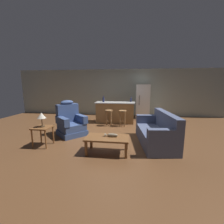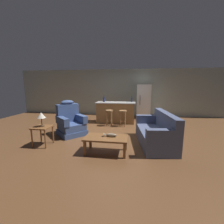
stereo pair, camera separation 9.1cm
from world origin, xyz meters
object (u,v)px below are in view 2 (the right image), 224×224
at_px(kitchen_island, 116,112).
at_px(bottle_tall_green, 132,100).
at_px(couch, 157,133).
at_px(bar_stool_right, 123,115).
at_px(fish_figurine, 110,135).
at_px(table_lamp, 41,116).
at_px(end_table, 42,130).
at_px(coffee_table, 106,139).
at_px(bottle_short_amber, 104,100).
at_px(recliner_near_lamp, 71,123).
at_px(refrigerator, 143,101).
at_px(bar_stool_left, 109,115).

xyz_separation_m(kitchen_island, bottle_tall_green, (0.72, 0.21, 0.57)).
xyz_separation_m(couch, bar_stool_right, (-1.14, 1.79, 0.13)).
distance_m(fish_figurine, table_lamp, 2.04).
height_order(couch, bar_stool_right, couch).
bearing_deg(end_table, couch, 10.53).
distance_m(coffee_table, table_lamp, 1.97).
bearing_deg(bottle_tall_green, bar_stool_right, -111.76).
xyz_separation_m(fish_figurine, kitchen_island, (-0.26, 3.18, 0.02)).
bearing_deg(bottle_short_amber, recliner_near_lamp, -112.86).
distance_m(kitchen_island, bar_stool_right, 0.74).
bearing_deg(bottle_short_amber, kitchen_island, 3.07).
xyz_separation_m(bottle_tall_green, bottle_short_amber, (-1.26, -0.24, 0.01)).
distance_m(couch, bar_stool_right, 2.12).
xyz_separation_m(coffee_table, kitchen_island, (-0.16, 3.22, 0.11)).
relative_size(fish_figurine, table_lamp, 0.83).
bearing_deg(bottle_short_amber, end_table, -111.75).
bearing_deg(refrigerator, couch, -86.74).
xyz_separation_m(recliner_near_lamp, bar_stool_right, (1.74, 1.33, 0.05)).
bearing_deg(refrigerator, coffee_table, -104.71).
bearing_deg(couch, end_table, 3.38).
xyz_separation_m(refrigerator, bottle_tall_green, (-0.60, -0.99, 0.17)).
bearing_deg(kitchen_island, coffee_table, -87.09).
relative_size(couch, bar_stool_left, 2.93).
bearing_deg(couch, table_lamp, 3.30).
xyz_separation_m(bar_stool_left, bottle_tall_green, (0.92, 0.84, 0.58)).
bearing_deg(kitchen_island, bottle_tall_green, 16.23).
relative_size(end_table, refrigerator, 0.32).
relative_size(kitchen_island, bottle_short_amber, 6.00).
height_order(kitchen_island, bottle_tall_green, bottle_tall_green).
xyz_separation_m(recliner_near_lamp, end_table, (-0.38, -1.07, 0.04)).
distance_m(recliner_near_lamp, kitchen_island, 2.38).
height_order(coffee_table, bar_stool_left, bar_stool_left).
relative_size(recliner_near_lamp, bar_stool_left, 1.76).
relative_size(table_lamp, bottle_tall_green, 1.57).
relative_size(couch, bar_stool_right, 2.93).
bearing_deg(end_table, kitchen_island, 60.16).
xyz_separation_m(end_table, table_lamp, (-0.00, 0.00, 0.41)).
height_order(fish_figurine, couch, couch).
relative_size(recliner_near_lamp, table_lamp, 2.93).
height_order(refrigerator, bottle_tall_green, refrigerator).
height_order(end_table, refrigerator, refrigerator).
bearing_deg(couch, kitchen_island, -64.81).
bearing_deg(bar_stool_left, recliner_near_lamp, -131.11).
height_order(coffee_table, bottle_short_amber, bottle_short_amber).
bearing_deg(fish_figurine, recliner_near_lamp, 142.71).
distance_m(couch, refrigerator, 3.66).
xyz_separation_m(fish_figurine, bar_stool_right, (0.13, 2.55, 0.01)).
xyz_separation_m(kitchen_island, refrigerator, (1.32, 1.20, 0.40)).
height_order(fish_figurine, recliner_near_lamp, recliner_near_lamp).
xyz_separation_m(end_table, refrigerator, (3.06, 4.22, 0.42)).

